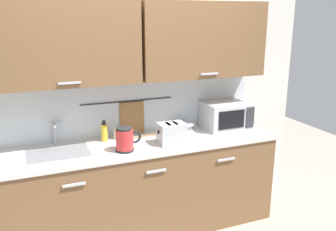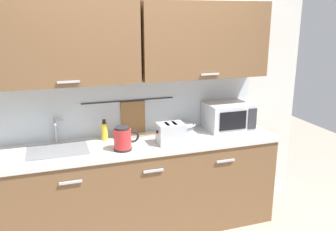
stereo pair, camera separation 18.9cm
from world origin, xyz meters
name	(u,v)px [view 2 (the right image)]	position (x,y,z in m)	size (l,w,h in m)	color
counter_unit	(144,185)	(-0.01, 0.30, 0.46)	(2.53, 0.64, 0.90)	brown
back_wall_assembly	(136,71)	(0.00, 0.53, 1.52)	(3.70, 0.41, 2.50)	silver
sink_faucet	(56,128)	(-0.76, 0.53, 1.04)	(0.09, 0.17, 0.22)	#B2B5BA
microwave	(228,116)	(0.92, 0.41, 1.04)	(0.46, 0.35, 0.27)	silver
electric_kettle	(123,139)	(-0.22, 0.15, 1.00)	(0.23, 0.16, 0.21)	black
dish_soap_bottle	(104,131)	(-0.33, 0.46, 0.99)	(0.06, 0.06, 0.20)	yellow
mug_near_sink	(118,133)	(-0.20, 0.48, 0.95)	(0.12, 0.08, 0.09)	silver
mixing_bowl	(185,127)	(0.47, 0.47, 0.94)	(0.21, 0.21, 0.08)	#A5ADB7
toaster	(171,133)	(0.22, 0.17, 1.00)	(0.26, 0.17, 0.19)	#B7BABF
wooden_spoon	(150,135)	(0.10, 0.45, 0.91)	(0.28, 0.06, 0.01)	#9E7042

